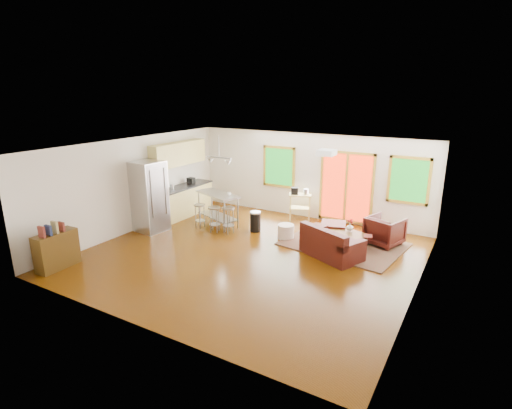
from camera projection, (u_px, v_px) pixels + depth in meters
The scene contains 29 objects.
floor at pixel (250, 256), 9.62m from camera, with size 7.50×7.00×0.02m, color #3C1E02.
ceiling at pixel (249, 147), 8.89m from camera, with size 7.50×7.00×0.02m, color white.
back_wall at pixel (309, 176), 12.17m from camera, with size 7.50×0.02×2.60m, color silver.
left_wall at pixel (134, 185), 11.07m from camera, with size 0.02×7.00×2.60m, color silver.
right_wall at pixel (422, 231), 7.44m from camera, with size 0.02×7.00×2.60m, color silver.
front_wall at pixel (136, 256), 6.34m from camera, with size 7.50×0.02×2.60m, color silver.
window_left at pixel (279, 167), 12.55m from camera, with size 1.10×0.05×1.30m.
french_doors at pixel (346, 187), 11.60m from camera, with size 1.60×0.05×2.10m.
window_right at pixel (409, 181), 10.67m from camera, with size 1.10×0.05×1.30m.
rug at pixel (344, 244), 10.27m from camera, with size 2.83×2.18×0.03m, color #455435.
loveseat at pixel (331, 245), 9.45m from camera, with size 1.62×1.31×0.76m.
coffee_table at pixel (348, 234), 10.08m from camera, with size 1.07×0.82×0.38m.
armchair at pixel (385, 230), 10.16m from camera, with size 0.80×0.75×0.82m, color #330E0B.
ottoman at pixel (333, 231), 10.67m from camera, with size 0.64×0.64×0.43m, color #330E0B.
pouf at pixel (286, 232), 10.66m from camera, with size 0.44×0.44×0.38m, color silver.
vase at pixel (350, 226), 10.10m from camera, with size 0.23×0.24×0.30m.
book at pixel (364, 231), 9.70m from camera, with size 0.20×0.02×0.26m, color maroon.
cabinets at pixel (182, 186), 12.45m from camera, with size 0.64×2.24×2.30m.
refrigerator at pixel (149, 196), 11.08m from camera, with size 0.87×0.84×1.97m.
island at pixel (218, 203), 11.65m from camera, with size 1.60×1.08×0.94m.
cup at pixel (229, 194), 11.29m from camera, with size 0.11×0.09×0.11m, color white.
bar_stool_a at pixel (200, 210), 11.42m from camera, with size 0.38×0.38×0.69m.
bar_stool_b at pixel (214, 213), 11.06m from camera, with size 0.43×0.43×0.72m.
bar_stool_c at pixel (228, 214), 10.95m from camera, with size 0.45×0.45×0.74m.
trash_can at pixel (255, 221), 11.17m from camera, with size 0.37×0.37×0.57m.
kitchen_cart at pixel (299, 198), 12.04m from camera, with size 0.78×0.66×1.01m.
bookshelf at pixel (56, 250), 8.83m from camera, with size 0.40×0.95×1.10m.
ceiling_flush at pixel (327, 153), 8.64m from camera, with size 0.35×0.35×0.12m, color white.
pendant_light at pixel (219, 161), 11.25m from camera, with size 0.80×0.18×0.79m.
Camera 1 is at (4.60, -7.61, 3.85)m, focal length 28.00 mm.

